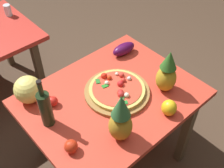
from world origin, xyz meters
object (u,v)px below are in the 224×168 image
at_px(pizza, 117,89).
at_px(tomato_by_bottle, 71,146).
at_px(wine_bottle, 45,108).
at_px(eggplant, 124,49).
at_px(pizza_board, 117,92).
at_px(display_table, 112,105).
at_px(pineapple_right, 121,120).
at_px(pineapple_left, 167,73).
at_px(melon, 28,90).
at_px(drinking_glass_water, 8,10).
at_px(tomato_near_board, 53,101).
at_px(bell_pepper, 169,108).

xyz_separation_m(pizza, tomato_by_bottle, (-0.49, -0.16, -0.00)).
relative_size(wine_bottle, eggplant, 1.76).
bearing_deg(pizza_board, wine_bottle, 168.66).
height_order(display_table, pineapple_right, pineapple_right).
bearing_deg(display_table, pineapple_left, -31.30).
xyz_separation_m(melon, drinking_glass_water, (0.39, 1.07, -0.04)).
bearing_deg(tomato_near_board, pineapple_right, -71.69).
bearing_deg(tomato_by_bottle, pizza, 17.73).
distance_m(pineapple_left, bell_pepper, 0.23).
bearing_deg(bell_pepper, eggplant, 71.93).
xyz_separation_m(pineapple_right, melon, (-0.24, 0.61, -0.06)).
height_order(display_table, tomato_near_board, tomato_near_board).
distance_m(pizza, eggplant, 0.43).
height_order(pineapple_left, pineapple_right, pineapple_right).
height_order(pizza, wine_bottle, wine_bottle).
height_order(pizza_board, pizza, pizza).
relative_size(melon, tomato_near_board, 2.79).
bearing_deg(pineapple_left, display_table, 148.70).
bearing_deg(wine_bottle, pizza_board, -11.34).
distance_m(pizza_board, melon, 0.58).
relative_size(eggplant, tomato_by_bottle, 2.57).
height_order(wine_bottle, melon, wine_bottle).
bearing_deg(eggplant, pizza, -139.38).
height_order(pineapple_right, tomato_by_bottle, pineapple_right).
xyz_separation_m(eggplant, tomato_by_bottle, (-0.82, -0.44, -0.01)).
distance_m(pineapple_left, drinking_glass_water, 1.63).
height_order(pineapple_right, bell_pepper, pineapple_right).
height_order(pizza_board, tomato_near_board, tomato_near_board).
bearing_deg(wine_bottle, pizza, -11.21).
distance_m(display_table, tomato_near_board, 0.40).
height_order(wine_bottle, bell_pepper, wine_bottle).
distance_m(melon, tomato_near_board, 0.17).
relative_size(display_table, tomato_near_board, 17.46).
height_order(bell_pepper, drinking_glass_water, drinking_glass_water).
relative_size(pineapple_left, melon, 1.75).
bearing_deg(bell_pepper, pizza, 109.84).
xyz_separation_m(display_table, pizza, (0.05, -0.00, 0.13)).
height_order(pizza, pineapple_right, pineapple_right).
xyz_separation_m(pineapple_left, tomato_near_board, (-0.65, 0.38, -0.11)).
distance_m(pineapple_left, tomato_near_board, 0.76).
xyz_separation_m(melon, bell_pepper, (0.59, -0.68, -0.04)).
relative_size(tomato_by_bottle, drinking_glass_water, 0.74).
distance_m(pizza_board, bell_pepper, 0.37).
height_order(eggplant, drinking_glass_water, drinking_glass_water).
relative_size(wine_bottle, drinking_glass_water, 3.34).
bearing_deg(tomato_near_board, bell_pepper, -47.16).
relative_size(pizza_board, melon, 2.41).
bearing_deg(wine_bottle, eggplant, 12.95).
distance_m(display_table, melon, 0.57).
bearing_deg(bell_pepper, wine_bottle, 144.03).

